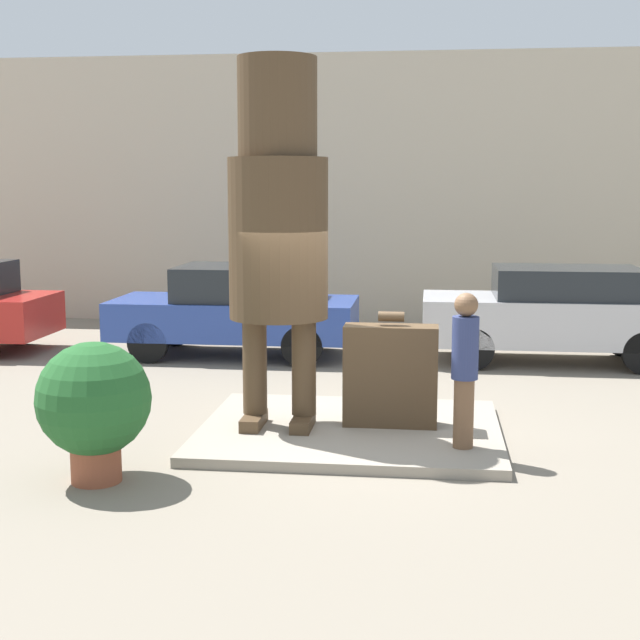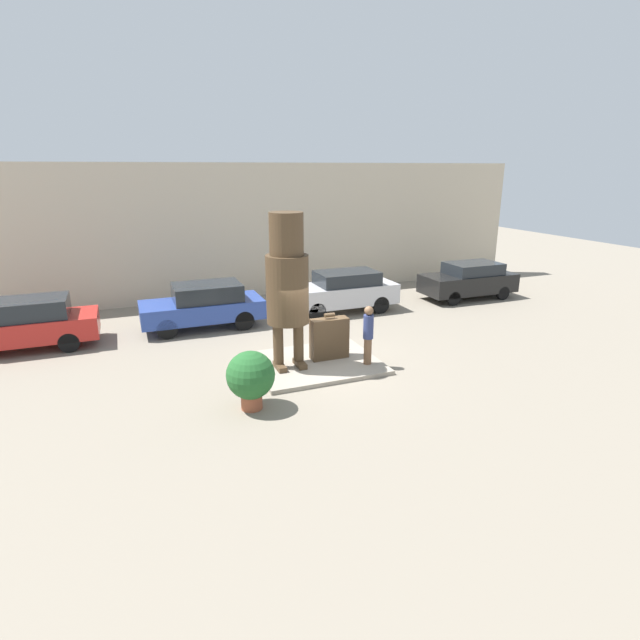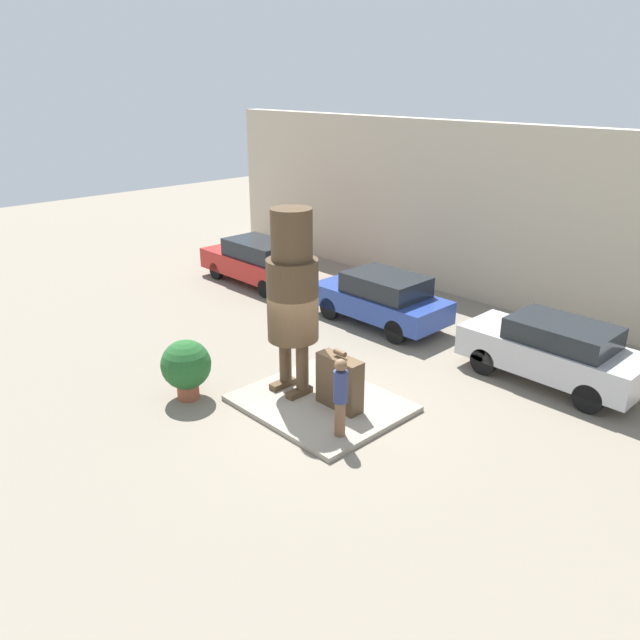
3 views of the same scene
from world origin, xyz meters
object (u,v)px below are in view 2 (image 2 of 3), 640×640
Objects in this scene: parked_car_silver at (343,291)px; parked_car_blue at (204,305)px; tourist at (368,333)px; planter_pot at (251,377)px; statue_figure at (287,279)px; parked_car_black at (469,280)px; giant_suitcase at (329,338)px; parked_car_red at (20,324)px.

parked_car_blue is at bearing 0.35° from parked_car_silver.
tourist is 1.19× the size of planter_pot.
statue_figure is 0.99× the size of parked_car_silver.
parked_car_silver reaches higher than planter_pot.
tourist reaches higher than parked_car_black.
giant_suitcase is 9.92m from parked_car_black.
planter_pot is (5.80, -6.72, -0.02)m from parked_car_red.
parked_car_blue is (5.80, 0.19, 0.00)m from parked_car_red.
giant_suitcase is 0.30× the size of parked_car_red.
planter_pot is at bearing 30.58° from parked_car_black.
parked_car_blue reaches higher than giant_suitcase.
tourist is 0.40× the size of parked_car_blue.
giant_suitcase is at bearing 121.49° from parked_car_blue.
parked_car_black is at bearing 28.59° from giant_suitcase.
parked_car_blue is at bearing 121.49° from giant_suitcase.
statue_figure is 2.51× the size of tourist.
parked_car_silver is (2.60, 4.81, 0.13)m from giant_suitcase.
giant_suitcase reaches higher than planter_pot.
giant_suitcase is (1.34, 0.19, -1.93)m from statue_figure.
parked_car_silver is at bearing -0.59° from parked_car_black.
parked_car_red is 1.07× the size of parked_car_silver.
parked_car_black is (11.64, -0.03, -0.02)m from parked_car_blue.
giant_suitcase is 5.60m from parked_car_blue.
giant_suitcase is 0.32× the size of parked_car_silver.
tourist reaches higher than parked_car_red.
parked_car_blue reaches higher than planter_pot.
tourist is at bearing 150.43° from parked_car_red.
parked_car_blue is 0.98× the size of parked_car_silver.
parked_car_silver reaches higher than parked_car_red.
tourist is at bearing 35.46° from parked_car_black.
parked_car_blue is at bearing 107.72° from statue_figure.
parked_car_red is at bearing 1.87° from parked_car_blue.
giant_suitcase is 9.86m from parked_car_red.
parked_car_silver is 1.05× the size of parked_car_black.
tourist is 0.40× the size of parked_car_silver.
statue_figure reaches higher than planter_pot.
tourist is 6.78m from parked_car_blue.
parked_car_blue is 11.64m from parked_car_black.
parked_car_red reaches higher than parked_car_black.
parked_car_silver is 6.11m from parked_car_black.
parked_car_red is 8.88m from planter_pot.
tourist is 4.00m from planter_pot.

